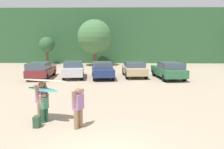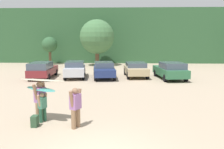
{
  "view_description": "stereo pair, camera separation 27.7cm",
  "coord_description": "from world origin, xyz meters",
  "px_view_note": "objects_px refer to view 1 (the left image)",
  "views": [
    {
      "loc": [
        0.38,
        -6.53,
        3.49
      ],
      "look_at": [
        0.06,
        8.0,
        1.3
      ],
      "focal_mm": 37.71,
      "sensor_mm": 36.0,
      "label": 1
    },
    {
      "loc": [
        0.66,
        -6.52,
        3.49
      ],
      "look_at": [
        0.06,
        8.0,
        1.3
      ],
      "focal_mm": 37.71,
      "sensor_mm": 36.0,
      "label": 2
    }
  ],
  "objects_px": {
    "parked_car_maroon": "(41,70)",
    "surfboard_teal": "(42,89)",
    "person_adult": "(42,99)",
    "person_child": "(44,106)",
    "person_companion": "(78,106)",
    "parked_car_tan": "(134,69)",
    "surfboard_cream": "(44,80)",
    "parked_car_forest_green": "(169,70)",
    "parked_car_silver": "(74,69)",
    "parked_car_navy": "(103,69)",
    "backpack_dropped": "(37,122)"
  },
  "relations": [
    {
      "from": "parked_car_silver",
      "to": "surfboard_teal",
      "type": "relative_size",
      "value": 2.47
    },
    {
      "from": "parked_car_silver",
      "to": "parked_car_navy",
      "type": "relative_size",
      "value": 0.95
    },
    {
      "from": "parked_car_silver",
      "to": "surfboard_teal",
      "type": "bearing_deg",
      "value": 176.62
    },
    {
      "from": "person_companion",
      "to": "parked_car_silver",
      "type": "bearing_deg",
      "value": -50.32
    },
    {
      "from": "person_adult",
      "to": "backpack_dropped",
      "type": "height_order",
      "value": "person_adult"
    },
    {
      "from": "parked_car_maroon",
      "to": "parked_car_tan",
      "type": "relative_size",
      "value": 1.11
    },
    {
      "from": "parked_car_silver",
      "to": "backpack_dropped",
      "type": "relative_size",
      "value": 9.57
    },
    {
      "from": "parked_car_forest_green",
      "to": "surfboard_cream",
      "type": "relative_size",
      "value": 2.12
    },
    {
      "from": "parked_car_maroon",
      "to": "parked_car_silver",
      "type": "distance_m",
      "value": 2.89
    },
    {
      "from": "parked_car_silver",
      "to": "surfboard_cream",
      "type": "distance_m",
      "value": 11.53
    },
    {
      "from": "parked_car_maroon",
      "to": "person_adult",
      "type": "bearing_deg",
      "value": -164.84
    },
    {
      "from": "parked_car_maroon",
      "to": "parked_car_forest_green",
      "type": "distance_m",
      "value": 11.38
    },
    {
      "from": "backpack_dropped",
      "to": "surfboard_teal",
      "type": "bearing_deg",
      "value": 85.34
    },
    {
      "from": "person_adult",
      "to": "person_child",
      "type": "xyz_separation_m",
      "value": [
        0.15,
        -0.19,
        -0.25
      ]
    },
    {
      "from": "person_child",
      "to": "surfboard_cream",
      "type": "relative_size",
      "value": 0.57
    },
    {
      "from": "parked_car_silver",
      "to": "person_companion",
      "type": "bearing_deg",
      "value": -176.21
    },
    {
      "from": "parked_car_tan",
      "to": "parked_car_navy",
      "type": "bearing_deg",
      "value": 99.25
    },
    {
      "from": "person_adult",
      "to": "parked_car_tan",
      "type": "bearing_deg",
      "value": -83.36
    },
    {
      "from": "parked_car_navy",
      "to": "surfboard_teal",
      "type": "distance_m",
      "value": 11.53
    },
    {
      "from": "parked_car_forest_green",
      "to": "surfboard_cream",
      "type": "distance_m",
      "value": 13.41
    },
    {
      "from": "person_child",
      "to": "parked_car_maroon",
      "type": "bearing_deg",
      "value": -42.97
    },
    {
      "from": "person_companion",
      "to": "surfboard_cream",
      "type": "distance_m",
      "value": 1.96
    },
    {
      "from": "parked_car_silver",
      "to": "backpack_dropped",
      "type": "bearing_deg",
      "value": 176.13
    },
    {
      "from": "person_companion",
      "to": "surfboard_teal",
      "type": "distance_m",
      "value": 1.84
    },
    {
      "from": "person_companion",
      "to": "person_child",
      "type": "bearing_deg",
      "value": 6.55
    },
    {
      "from": "surfboard_cream",
      "to": "surfboard_teal",
      "type": "relative_size",
      "value": 1.27
    },
    {
      "from": "parked_car_tan",
      "to": "surfboard_cream",
      "type": "relative_size",
      "value": 1.84
    },
    {
      "from": "surfboard_teal",
      "to": "person_adult",
      "type": "bearing_deg",
      "value": -9.83
    },
    {
      "from": "parked_car_tan",
      "to": "person_child",
      "type": "distance_m",
      "value": 13.09
    },
    {
      "from": "surfboard_teal",
      "to": "parked_car_silver",
      "type": "bearing_deg",
      "value": -53.01
    },
    {
      "from": "parked_car_maroon",
      "to": "surfboard_teal",
      "type": "bearing_deg",
      "value": -164.62
    },
    {
      "from": "parked_car_navy",
      "to": "parked_car_silver",
      "type": "bearing_deg",
      "value": 79.34
    },
    {
      "from": "parked_car_navy",
      "to": "surfboard_teal",
      "type": "xyz_separation_m",
      "value": [
        -1.82,
        -11.37,
        0.62
      ]
    },
    {
      "from": "person_child",
      "to": "surfboard_teal",
      "type": "distance_m",
      "value": 0.7
    },
    {
      "from": "parked_car_maroon",
      "to": "backpack_dropped",
      "type": "xyz_separation_m",
      "value": [
        3.62,
        -11.69,
        -0.56
      ]
    },
    {
      "from": "person_adult",
      "to": "backpack_dropped",
      "type": "xyz_separation_m",
      "value": [
        0.01,
        -0.75,
        -0.74
      ]
    },
    {
      "from": "parked_car_maroon",
      "to": "surfboard_cream",
      "type": "xyz_separation_m",
      "value": [
        3.72,
        -10.93,
        0.98
      ]
    },
    {
      "from": "surfboard_cream",
      "to": "surfboard_teal",
      "type": "bearing_deg",
      "value": 68.44
    },
    {
      "from": "parked_car_forest_green",
      "to": "person_companion",
      "type": "bearing_deg",
      "value": 145.16
    },
    {
      "from": "person_adult",
      "to": "parked_car_forest_green",
      "type": "bearing_deg",
      "value": -96.94
    },
    {
      "from": "person_companion",
      "to": "surfboard_teal",
      "type": "bearing_deg",
      "value": 3.79
    },
    {
      "from": "person_adult",
      "to": "person_child",
      "type": "height_order",
      "value": "person_adult"
    },
    {
      "from": "surfboard_teal",
      "to": "person_child",
      "type": "bearing_deg",
      "value": 157.07
    },
    {
      "from": "parked_car_forest_green",
      "to": "person_adult",
      "type": "bearing_deg",
      "value": 137.2
    },
    {
      "from": "parked_car_tan",
      "to": "surfboard_cream",
      "type": "distance_m",
      "value": 12.96
    },
    {
      "from": "parked_car_maroon",
      "to": "surfboard_cream",
      "type": "height_order",
      "value": "surfboard_cream"
    },
    {
      "from": "parked_car_maroon",
      "to": "surfboard_teal",
      "type": "xyz_separation_m",
      "value": [
        3.67,
        -11.0,
        0.61
      ]
    },
    {
      "from": "parked_car_silver",
      "to": "surfboard_teal",
      "type": "height_order",
      "value": "parked_car_silver"
    },
    {
      "from": "parked_car_tan",
      "to": "parked_car_silver",
      "type": "bearing_deg",
      "value": 91.01
    },
    {
      "from": "person_adult",
      "to": "surfboard_teal",
      "type": "height_order",
      "value": "person_adult"
    }
  ]
}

